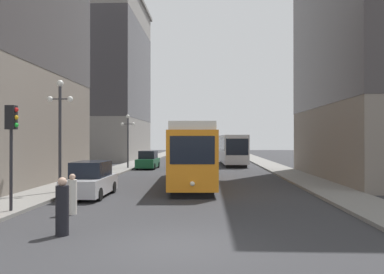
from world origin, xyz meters
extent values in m
plane|color=#303033|center=(0.00, 0.00, 0.00)|extent=(200.00, 200.00, 0.00)
cube|color=gray|center=(-7.84, 40.00, 0.07)|extent=(2.68, 120.00, 0.15)
cube|color=gray|center=(7.84, 40.00, 0.07)|extent=(2.68, 120.00, 0.15)
cube|color=black|center=(-0.16, 15.37, 0.17)|extent=(2.73, 13.20, 0.35)
cube|color=orange|center=(-0.16, 15.37, 1.90)|extent=(3.16, 14.35, 3.10)
cube|color=black|center=(-0.16, 15.37, 2.60)|extent=(3.17, 13.78, 1.08)
cube|color=silver|center=(-0.16, 15.37, 3.67)|extent=(2.94, 14.06, 0.44)
cube|color=black|center=(0.12, 8.27, 2.44)|extent=(2.21, 0.17, 1.40)
sphere|color=#F2EACC|center=(0.12, 8.20, 0.80)|extent=(0.24, 0.24, 0.24)
cube|color=black|center=(3.71, 34.87, 0.17)|extent=(2.50, 10.45, 0.35)
cube|color=silver|center=(3.71, 34.87, 1.90)|extent=(2.91, 11.37, 3.10)
cube|color=black|center=(3.71, 34.87, 2.44)|extent=(2.93, 10.91, 1.30)
cube|color=black|center=(3.89, 29.25, 2.21)|extent=(2.31, 0.15, 1.71)
cylinder|color=black|center=(-6.08, 27.12, 0.32)|extent=(0.20, 0.64, 0.64)
cylinder|color=black|center=(-6.02, 29.86, 0.32)|extent=(0.20, 0.64, 0.64)
cylinder|color=black|center=(-4.37, 27.08, 0.32)|extent=(0.20, 0.64, 0.64)
cylinder|color=black|center=(-4.31, 29.82, 0.32)|extent=(0.20, 0.64, 0.64)
cube|color=#14512D|center=(-5.20, 28.47, 0.60)|extent=(1.91, 4.47, 0.84)
cube|color=black|center=(-5.19, 28.58, 1.42)|extent=(1.64, 2.47, 0.80)
cylinder|color=black|center=(-6.04, 7.69, 0.32)|extent=(0.18, 0.64, 0.64)
cylinder|color=black|center=(-6.06, 10.49, 0.32)|extent=(0.18, 0.64, 0.64)
cylinder|color=black|center=(-4.33, 7.70, 0.32)|extent=(0.18, 0.64, 0.64)
cylinder|color=black|center=(-4.35, 10.50, 0.32)|extent=(0.18, 0.64, 0.64)
cube|color=#B2B2B7|center=(-5.20, 9.10, 0.60)|extent=(1.82, 4.53, 0.84)
cube|color=black|center=(-5.20, 9.21, 1.42)|extent=(1.60, 2.50, 0.80)
cylinder|color=black|center=(-3.61, 1.01, 0.77)|extent=(0.40, 0.40, 1.53)
sphere|color=tan|center=(-3.61, 1.01, 1.66)|extent=(0.27, 0.27, 0.27)
cylinder|color=beige|center=(-4.49, 4.36, 0.69)|extent=(0.36, 0.36, 1.37)
sphere|color=tan|center=(-4.49, 4.36, 1.48)|extent=(0.24, 0.24, 0.24)
cylinder|color=#232328|center=(-6.90, 4.24, 2.23)|extent=(0.12, 0.12, 4.16)
cube|color=black|center=(-6.90, 4.24, 3.84)|extent=(0.36, 0.36, 0.95)
sphere|color=red|center=(-6.70, 4.24, 4.14)|extent=(0.18, 0.18, 0.18)
sphere|color=gold|center=(-6.70, 4.24, 3.84)|extent=(0.18, 0.18, 0.18)
sphere|color=green|center=(-6.70, 4.24, 3.53)|extent=(0.18, 0.18, 0.18)
cylinder|color=#333338|center=(-7.10, 9.83, 2.99)|extent=(0.16, 0.16, 5.68)
sphere|color=white|center=(-7.10, 9.83, 6.00)|extent=(0.36, 0.36, 0.36)
sphere|color=white|center=(-7.65, 9.83, 5.15)|extent=(0.31, 0.31, 0.31)
sphere|color=white|center=(-6.55, 9.83, 5.15)|extent=(0.31, 0.31, 0.31)
cube|color=#333338|center=(-7.10, 9.83, 5.15)|extent=(1.10, 0.06, 0.06)
cylinder|color=#333338|center=(-7.10, 27.65, 2.63)|extent=(0.16, 0.16, 4.96)
sphere|color=white|center=(-7.10, 27.65, 5.27)|extent=(0.36, 0.36, 0.36)
sphere|color=white|center=(-7.65, 27.65, 4.51)|extent=(0.31, 0.31, 0.31)
sphere|color=white|center=(-6.55, 27.65, 4.51)|extent=(0.31, 0.31, 0.31)
cube|color=#333338|center=(-7.10, 27.65, 4.51)|extent=(1.10, 0.06, 0.06)
cube|color=gray|center=(-16.33, 47.15, 11.85)|extent=(14.30, 19.39, 23.69)
cube|color=#423F43|center=(-16.33, 47.15, 13.03)|extent=(14.34, 19.43, 14.22)
cube|color=slate|center=(-16.33, 47.15, 23.94)|extent=(14.90, 19.99, 0.50)
camera|label=1|loc=(0.88, -10.84, 2.96)|focal=36.42mm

